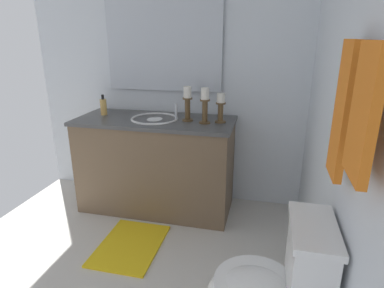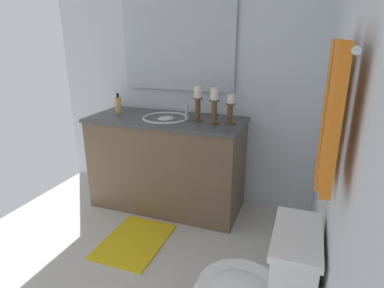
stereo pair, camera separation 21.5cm
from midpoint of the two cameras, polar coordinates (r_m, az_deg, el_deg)
The scene contains 14 objects.
floor at distance 2.41m, azimuth -10.35°, elevation -20.36°, with size 2.42×2.53×0.02m, color beige.
wall_back at distance 1.63m, azimuth 28.82°, elevation 6.83°, with size 2.42×0.04×2.45m, color silver.
wall_left at distance 2.99m, azimuth 0.19°, elevation 13.42°, with size 0.04×2.53×2.45m, color silver.
vanity_cabinet at distance 2.89m, azimuth -2.33°, elevation -3.39°, with size 0.58×1.35×0.82m.
sink_basin at distance 2.77m, azimuth -2.41°, elevation 3.78°, with size 0.40×0.40×0.24m.
mirror at distance 2.94m, azimuth -0.43°, elevation 17.50°, with size 0.02×1.04×0.83m, color silver.
candle_holder_tall at distance 2.60m, azimuth 9.20°, elevation 6.22°, with size 0.09×0.09×0.24m.
candle_holder_short at distance 2.57m, azimuth 6.38°, elevation 6.83°, with size 0.09×0.09×0.28m.
candle_holder_mid at distance 2.65m, azimuth 3.38°, elevation 7.26°, with size 0.09×0.09×0.28m.
soap_bottle at distance 3.00m, azimuth -10.89°, elevation 6.82°, with size 0.06×0.06×0.18m.
towel_bar at distance 1.14m, azimuth 30.74°, elevation 14.53°, with size 0.02×0.02×0.56m, color silver.
towel_near_vanity at distance 1.31m, azimuth 27.26°, elevation 4.45°, with size 0.18×0.03×0.52m, color orange.
towel_center at distance 1.02m, azimuth 29.32°, elevation 4.02°, with size 0.21×0.03×0.41m, color orange.
bath_mat at distance 2.59m, azimuth -7.70°, elevation -16.68°, with size 0.60×0.44×0.02m, color yellow.
Camera 2 is at (1.56, 1.12, 1.49)m, focal length 30.22 mm.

